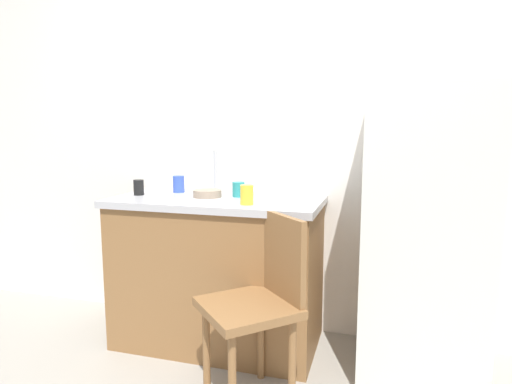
# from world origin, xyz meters

# --- Properties ---
(back_wall) EXTENTS (4.80, 0.10, 2.69)m
(back_wall) POSITION_xyz_m (0.00, 1.00, 1.34)
(back_wall) COLOR white
(back_wall) RESTS_ON ground_plane
(cabinet_base) EXTENTS (1.18, 0.60, 0.85)m
(cabinet_base) POSITION_xyz_m (-0.25, 0.65, 0.43)
(cabinet_base) COLOR olive
(cabinet_base) RESTS_ON ground_plane
(countertop) EXTENTS (1.22, 0.64, 0.04)m
(countertop) POSITION_xyz_m (-0.25, 0.65, 0.87)
(countertop) COLOR #B7B7BC
(countertop) RESTS_ON cabinet_base
(faucet) EXTENTS (0.02, 0.02, 0.27)m
(faucet) POSITION_xyz_m (-0.36, 0.90, 1.02)
(faucet) COLOR #B7B7BC
(faucet) RESTS_ON countertop
(refrigerator) EXTENTS (0.60, 0.62, 1.50)m
(refrigerator) POSITION_xyz_m (0.88, 0.64, 0.75)
(refrigerator) COLOR silver
(refrigerator) RESTS_ON ground_plane
(chair) EXTENTS (0.57, 0.57, 0.89)m
(chair) POSITION_xyz_m (0.14, 0.16, 0.50)
(chair) COLOR olive
(chair) RESTS_ON ground_plane
(dish_tray) EXTENTS (0.28, 0.20, 0.05)m
(dish_tray) POSITION_xyz_m (0.06, 0.71, 0.92)
(dish_tray) COLOR white
(dish_tray) RESTS_ON countertop
(terracotta_bowl) EXTENTS (0.17, 0.17, 0.04)m
(terracotta_bowl) POSITION_xyz_m (-0.32, 0.66, 0.91)
(terracotta_bowl) COLOR gray
(terracotta_bowl) RESTS_ON countertop
(cup_blue) EXTENTS (0.07, 0.07, 0.11)m
(cup_blue) POSITION_xyz_m (-0.57, 0.79, 0.94)
(cup_blue) COLOR blue
(cup_blue) RESTS_ON countertop
(cup_black) EXTENTS (0.06, 0.06, 0.09)m
(cup_black) POSITION_xyz_m (-0.75, 0.61, 0.94)
(cup_black) COLOR black
(cup_black) RESTS_ON countertop
(cup_yellow) EXTENTS (0.07, 0.07, 0.10)m
(cup_yellow) POSITION_xyz_m (-0.01, 0.47, 0.94)
(cup_yellow) COLOR yellow
(cup_yellow) RESTS_ON countertop
(cup_teal) EXTENTS (0.07, 0.07, 0.09)m
(cup_teal) POSITION_xyz_m (-0.14, 0.72, 0.94)
(cup_teal) COLOR teal
(cup_teal) RESTS_ON countertop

